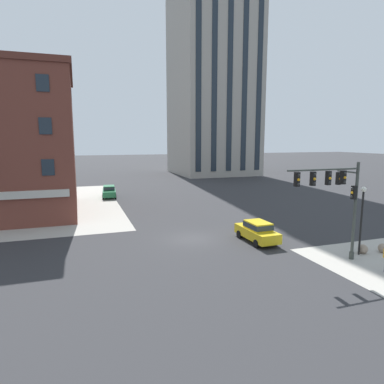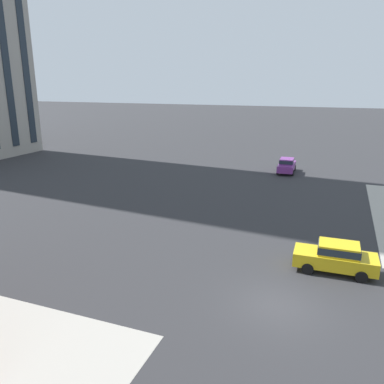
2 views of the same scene
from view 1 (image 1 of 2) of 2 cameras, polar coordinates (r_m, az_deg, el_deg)
name	(u,v)px [view 1 (image 1 of 2)]	position (r m, az deg, el deg)	size (l,w,h in m)	color
ground_plane	(192,239)	(28.23, 0.08, -7.90)	(320.00, 320.00, 0.00)	#2D2D30
traffic_signal_main	(338,193)	(24.24, 23.47, -0.12)	(5.62, 2.09, 6.68)	#383D38
bollard_sphere_curb_a	(363,249)	(27.55, 26.91, -8.59)	(0.67, 0.67, 0.67)	gray
bollard_sphere_curb_b	(383,248)	(28.45, 29.55, -8.25)	(0.67, 0.67, 0.67)	gray
street_lamp_corner_near	(362,212)	(26.51, 26.78, -3.03)	(0.36, 0.36, 4.91)	black
car_main_northbound_near	(257,231)	(27.67, 10.96, -6.44)	(1.97, 4.44, 1.68)	gold
car_main_northbound_far	(109,191)	(49.20, -13.83, 0.15)	(2.15, 4.53, 1.68)	#1E6B3D
residential_tower_skyline_right	(213,10)	(87.02, 3.62, 28.28)	(17.72, 19.27, 74.20)	#9E998E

